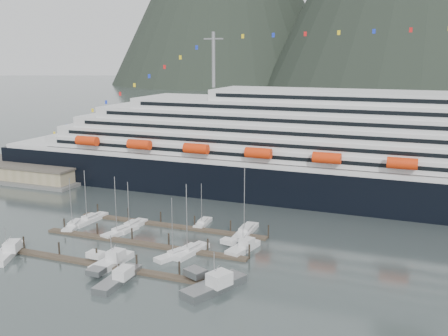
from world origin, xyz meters
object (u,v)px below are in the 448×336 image
(sailboat_h, at_px, (190,251))
(trawler_e, at_px, (242,247))
(trawler_b, at_px, (111,261))
(sailboat_f, at_px, (203,223))
(trawler_d, at_px, (214,285))
(sailboat_e, at_px, (90,220))
(trawler_c, at_px, (117,278))
(sailboat_c, at_px, (132,226))
(warehouse, at_px, (24,172))
(sailboat_d, at_px, (177,255))
(sailboat_b, at_px, (120,232))
(trawler_a, at_px, (6,252))
(cruise_ship, at_px, (348,158))
(sailboat_a, at_px, (74,226))
(sailboat_g, at_px, (246,232))

(sailboat_h, relative_size, trawler_e, 1.56)
(sailboat_h, height_order, trawler_b, sailboat_h)
(sailboat_f, bearing_deg, trawler_d, -157.99)
(sailboat_e, xyz_separation_m, trawler_c, (25.47, -27.15, 0.39))
(trawler_d, bearing_deg, sailboat_c, 76.28)
(trawler_e, bearing_deg, warehouse, 80.27)
(sailboat_f, bearing_deg, sailboat_e, 101.37)
(sailboat_f, relative_size, trawler_c, 0.88)
(sailboat_d, xyz_separation_m, trawler_d, (12.82, -11.23, 0.55))
(trawler_d, bearing_deg, sailboat_d, 72.11)
(sailboat_b, bearing_deg, warehouse, 72.45)
(trawler_a, height_order, trawler_d, trawler_d)
(cruise_ship, relative_size, sailboat_c, 17.69)
(trawler_a, relative_size, trawler_b, 1.18)
(sailboat_b, bearing_deg, sailboat_f, -36.52)
(sailboat_d, relative_size, trawler_d, 0.97)
(sailboat_d, height_order, sailboat_h, sailboat_h)
(sailboat_f, distance_m, trawler_d, 35.33)
(trawler_c, bearing_deg, sailboat_d, -17.67)
(sailboat_f, bearing_deg, warehouse, 68.33)
(cruise_ship, bearing_deg, trawler_c, -112.79)
(sailboat_c, distance_m, trawler_d, 38.34)
(warehouse, xyz_separation_m, trawler_a, (44.87, -54.76, -1.39))
(sailboat_a, distance_m, sailboat_g, 40.47)
(sailboat_e, distance_m, trawler_d, 48.79)
(sailboat_a, relative_size, trawler_c, 1.05)
(sailboat_h, bearing_deg, sailboat_a, 93.59)
(sailboat_f, distance_m, sailboat_h, 18.44)
(sailboat_c, xyz_separation_m, sailboat_f, (14.52, 8.36, -0.03))
(cruise_ship, relative_size, sailboat_a, 16.45)
(sailboat_a, distance_m, trawler_d, 47.07)
(sailboat_f, distance_m, trawler_e, 19.04)
(sailboat_d, distance_m, trawler_d, 17.05)
(sailboat_c, distance_m, trawler_e, 29.30)
(sailboat_g, xyz_separation_m, sailboat_h, (-6.56, -15.50, 0.00))
(warehouse, relative_size, trawler_d, 3.47)
(sailboat_e, bearing_deg, trawler_c, -132.84)
(cruise_ship, bearing_deg, sailboat_e, -142.04)
(sailboat_a, bearing_deg, sailboat_d, -119.34)
(cruise_ship, xyz_separation_m, sailboat_d, (-24.98, -55.17, -11.64))
(cruise_ship, xyz_separation_m, trawler_a, (-57.15, -67.70, -11.19))
(sailboat_e, distance_m, sailboat_g, 38.68)
(trawler_d, bearing_deg, sailboat_g, 31.95)
(sailboat_a, xyz_separation_m, trawler_a, (-1.61, -19.55, 0.44))
(sailboat_b, xyz_separation_m, trawler_a, (-14.00, -20.02, 0.43))
(sailboat_b, relative_size, trawler_b, 1.34)
(cruise_ship, relative_size, sailboat_e, 15.56)
(sailboat_c, distance_m, trawler_a, 28.33)
(sailboat_b, relative_size, trawler_c, 1.15)
(sailboat_b, relative_size, sailboat_c, 1.18)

